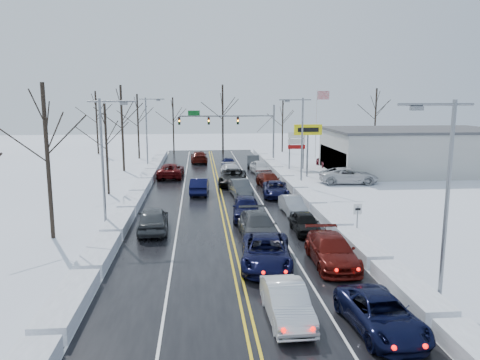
{
  "coord_description": "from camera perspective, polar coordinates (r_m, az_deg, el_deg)",
  "views": [
    {
      "loc": [
        -1.92,
        -36.41,
        9.12
      ],
      "look_at": [
        1.35,
        0.45,
        2.5
      ],
      "focal_mm": 35.0,
      "sensor_mm": 36.0,
      "label": 1
    }
  ],
  "objects": [
    {
      "name": "ground",
      "position": [
        37.58,
        -2.0,
        -3.91
      ],
      "size": [
        160.0,
        160.0,
        0.0
      ],
      "primitive_type": "plane",
      "color": "white",
      "rests_on": "ground"
    },
    {
      "name": "road_surface",
      "position": [
        39.52,
        -2.16,
        -3.2
      ],
      "size": [
        14.0,
        84.0,
        0.01
      ],
      "primitive_type": "cube",
      "color": "black",
      "rests_on": "ground"
    },
    {
      "name": "snow_bank_left",
      "position": [
        39.88,
        -13.15,
        -3.35
      ],
      "size": [
        1.47,
        72.0,
        0.76
      ],
      "primitive_type": "cube",
      "color": "white",
      "rests_on": "ground"
    },
    {
      "name": "snow_bank_right",
      "position": [
        40.61,
        8.63,
        -2.95
      ],
      "size": [
        1.47,
        72.0,
        0.76
      ],
      "primitive_type": "cube",
      "color": "white",
      "rests_on": "ground"
    },
    {
      "name": "traffic_signal_mast",
      "position": [
        64.72,
        -0.31,
        6.91
      ],
      "size": [
        13.28,
        0.39,
        8.0
      ],
      "color": "slate",
      "rests_on": "ground"
    },
    {
      "name": "tires_plus_sign",
      "position": [
        54.01,
        8.28,
        5.65
      ],
      "size": [
        3.2,
        0.34,
        6.0
      ],
      "color": "slate",
      "rests_on": "ground"
    },
    {
      "name": "used_vehicles_sign",
      "position": [
        60.0,
        6.92,
        4.52
      ],
      "size": [
        2.2,
        0.22,
        4.65
      ],
      "color": "slate",
      "rests_on": "ground"
    },
    {
      "name": "speed_limit_sign",
      "position": [
        31.07,
        14.13,
        -4.12
      ],
      "size": [
        0.55,
        0.09,
        2.35
      ],
      "color": "slate",
      "rests_on": "ground"
    },
    {
      "name": "flagpole",
      "position": [
        68.65,
        9.43,
        7.34
      ],
      "size": [
        1.87,
        1.2,
        10.0
      ],
      "color": "silver",
      "rests_on": "ground"
    },
    {
      "name": "dealership_building",
      "position": [
        60.6,
        20.29,
        3.39
      ],
      "size": [
        20.4,
        12.4,
        5.3
      ],
      "color": "#B5B5B0",
      "rests_on": "ground"
    },
    {
      "name": "streetlight_se",
      "position": [
        21.4,
        23.56,
        -0.97
      ],
      "size": [
        3.2,
        0.25,
        9.0
      ],
      "color": "slate",
      "rests_on": "ground"
    },
    {
      "name": "streetlight_ne",
      "position": [
        47.67,
        7.35,
        5.47
      ],
      "size": [
        3.2,
        0.25,
        9.0
      ],
      "color": "slate",
      "rests_on": "ground"
    },
    {
      "name": "streetlight_sw",
      "position": [
        33.25,
        -16.12,
        3.16
      ],
      "size": [
        3.2,
        0.25,
        9.0
      ],
      "color": "slate",
      "rests_on": "ground"
    },
    {
      "name": "streetlight_nw",
      "position": [
        60.86,
        -11.15,
        6.36
      ],
      "size": [
        3.2,
        0.25,
        9.0
      ],
      "color": "slate",
      "rests_on": "ground"
    },
    {
      "name": "tree_left_b",
      "position": [
        31.95,
        -22.62,
        5.54
      ],
      "size": [
        4.0,
        4.0,
        10.0
      ],
      "color": "#2D231C",
      "rests_on": "ground"
    },
    {
      "name": "tree_left_c",
      "position": [
        45.34,
        -16.05,
        5.73
      ],
      "size": [
        3.4,
        3.4,
        8.5
      ],
      "color": "#2D231C",
      "rests_on": "ground"
    },
    {
      "name": "tree_left_d",
      "position": [
        59.17,
        -14.24,
        8.11
      ],
      "size": [
        4.2,
        4.2,
        10.5
      ],
      "color": "#2D231C",
      "rests_on": "ground"
    },
    {
      "name": "tree_left_e",
      "position": [
        71.01,
        -12.37,
        7.9
      ],
      "size": [
        3.8,
        3.8,
        9.5
      ],
      "color": "#2D231C",
      "rests_on": "ground"
    },
    {
      "name": "tree_far_a",
      "position": [
        78.11,
        -17.13,
        8.13
      ],
      "size": [
        4.0,
        4.0,
        10.0
      ],
      "color": "#2D231C",
      "rests_on": "ground"
    },
    {
      "name": "tree_far_b",
      "position": [
        77.57,
        -8.17,
        7.95
      ],
      "size": [
        3.6,
        3.6,
        9.0
      ],
      "color": "#2D231C",
      "rests_on": "ground"
    },
    {
      "name": "tree_far_c",
      "position": [
        75.52,
        -2.12,
        9.04
      ],
      "size": [
        4.4,
        4.4,
        11.0
      ],
      "color": "#2D231C",
      "rests_on": "ground"
    },
    {
      "name": "tree_far_d",
      "position": [
        78.22,
        5.23,
        7.77
      ],
      "size": [
        3.4,
        3.4,
        8.5
      ],
      "color": "#2D231C",
      "rests_on": "ground"
    },
    {
      "name": "tree_far_e",
      "position": [
        83.01,
        16.24,
        8.51
      ],
      "size": [
        4.2,
        4.2,
        10.5
      ],
      "color": "#2D231C",
      "rests_on": "ground"
    },
    {
      "name": "queued_car_1",
      "position": [
        20.34,
        5.67,
        -16.54
      ],
      "size": [
        1.7,
        4.59,
        1.5
      ],
      "primitive_type": "imported",
      "rotation": [
        0.0,
        0.0,
        0.02
      ],
      "color": "white",
      "rests_on": "ground"
    },
    {
      "name": "queued_car_2",
      "position": [
        26.0,
        3.18,
        -10.41
      ],
      "size": [
        3.3,
        6.02,
        1.6
      ],
      "primitive_type": "imported",
      "rotation": [
        0.0,
        0.0,
        -0.12
      ],
      "color": "black",
      "rests_on": "ground"
    },
    {
      "name": "queued_car_3",
      "position": [
        30.8,
        2.19,
        -7.09
      ],
      "size": [
        2.4,
        5.65,
        1.62
      ],
      "primitive_type": "imported",
      "rotation": [
        0.0,
        0.0,
        0.02
      ],
      "color": "#383A3C",
      "rests_on": "ground"
    },
    {
      "name": "queued_car_4",
      "position": [
        35.6,
        0.75,
        -4.7
      ],
      "size": [
        2.41,
        5.13,
        1.7
      ],
      "primitive_type": "imported",
      "rotation": [
        0.0,
        0.0,
        -0.08
      ],
      "color": "black",
      "rests_on": "ground"
    },
    {
      "name": "queued_car_5",
      "position": [
        43.55,
        0.05,
        -1.95
      ],
      "size": [
        2.08,
        4.71,
        1.5
      ],
      "primitive_type": "imported",
      "rotation": [
        0.0,
        0.0,
        0.11
      ],
      "color": "#404245",
      "rests_on": "ground"
    },
    {
      "name": "queued_car_6",
      "position": [
        49.01,
        -0.89,
        -0.58
      ],
      "size": [
        3.44,
        6.16,
        1.63
      ],
      "primitive_type": "imported",
      "rotation": [
        0.0,
        0.0,
        -0.13
      ],
      "color": "black",
      "rests_on": "ground"
    },
    {
      "name": "queued_car_7",
      "position": [
        53.66,
        -1.09,
        0.35
      ],
      "size": [
        2.5,
        5.24,
        1.47
      ],
      "primitive_type": "imported",
      "rotation": [
        0.0,
        0.0,
        0.09
      ],
      "color": "white",
      "rests_on": "ground"
    },
    {
      "name": "queued_car_8",
      "position": [
        59.5,
        -1.43,
        1.32
      ],
      "size": [
        2.0,
        4.52,
        1.51
      ],
      "primitive_type": "imported",
      "rotation": [
        0.0,
        0.0,
        -0.05
      ],
      "color": "black",
      "rests_on": "ground"
    },
    {
      "name": "queued_car_10",
      "position": [
        20.16,
        16.72,
        -17.21
      ],
      "size": [
        2.69,
        5.21,
        1.4
      ],
      "primitive_type": "imported",
      "rotation": [
        0.0,
        0.0,
        0.07
      ],
      "color": "black",
      "rests_on": "ground"
    },
    {
      "name": "queued_car_11",
      "position": [
        26.64,
        11.06,
        -10.07
      ],
      "size": [
        2.38,
        5.58,
        1.6
      ],
      "primitive_type": "imported",
      "rotation": [
        0.0,
        0.0,
        -0.02
      ],
      "color": "#530F0B",
      "rests_on": "ground"
    },
    {
      "name": "queued_car_12",
      "position": [
        32.27,
        7.91,
        -6.37
      ],
      "size": [
        1.68,
        4.13,
        1.4
      ],
      "primitive_type": "imported",
      "rotation": [
        0.0,
        0.0,
        -0.01
      ],
      "color": "black",
      "rests_on": "ground"
    },
    {
      "name": "queued_car_13",
      "position": [
        37.37,
        6.39,
        -4.05
      ],
      "size": [
        1.66,
        4.22,
        1.37
      ],
      "primitive_type": "imported",
      "rotation": [
        0.0,
        0.0,
        0.05
      ],
      "color": "#9E9FA5",
      "rests_on": "ground"
    },
    {
      "name": "queued_car_14",
      "position": [
        43.5,
        4.35,
        -1.99
      ],
      "size": [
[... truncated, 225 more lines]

